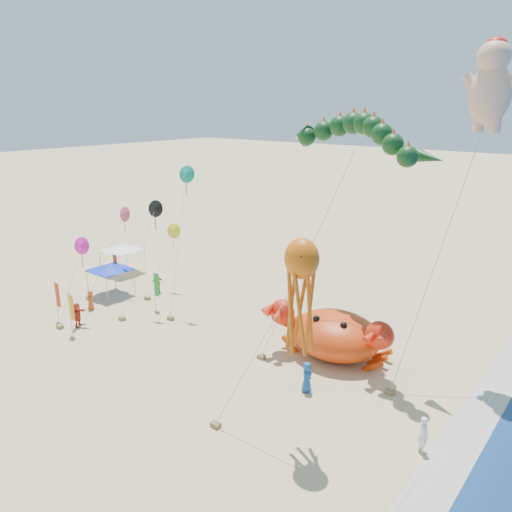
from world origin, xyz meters
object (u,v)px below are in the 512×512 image
at_px(crab_inflatable, 334,333).
at_px(octopus_kite, 300,288).
at_px(canopy_blue, 110,268).
at_px(dragon_kite, 353,141).
at_px(cherub_kite, 491,83).
at_px(canopy_white, 122,248).

xyz_separation_m(crab_inflatable, octopus_kite, (2.76, -8.31, 6.24)).
bearing_deg(crab_inflatable, octopus_kite, -71.62).
bearing_deg(octopus_kite, canopy_blue, 165.80).
height_order(dragon_kite, cherub_kite, cherub_kite).
height_order(crab_inflatable, canopy_white, crab_inflatable).
height_order(dragon_kite, canopy_white, dragon_kite).
bearing_deg(canopy_white, dragon_kite, 0.96).
height_order(canopy_blue, canopy_white, same).
bearing_deg(octopus_kite, canopy_white, 159.58).
xyz_separation_m(crab_inflatable, canopy_white, (-24.76, 1.94, 0.84)).
relative_size(crab_inflatable, dragon_kite, 0.55).
relative_size(dragon_kite, cherub_kite, 0.77).
relative_size(dragon_kite, canopy_blue, 4.50).
bearing_deg(crab_inflatable, canopy_blue, -173.37).
relative_size(canopy_blue, canopy_white, 0.93).
height_order(crab_inflatable, cherub_kite, cherub_kite).
xyz_separation_m(octopus_kite, canopy_white, (-27.52, 10.25, -5.40)).
bearing_deg(dragon_kite, crab_inflatable, -74.33).
bearing_deg(cherub_kite, canopy_blue, -165.29).
bearing_deg(canopy_white, canopy_blue, -46.28).
bearing_deg(canopy_blue, canopy_white, 133.72).
bearing_deg(canopy_white, octopus_kite, -20.42).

